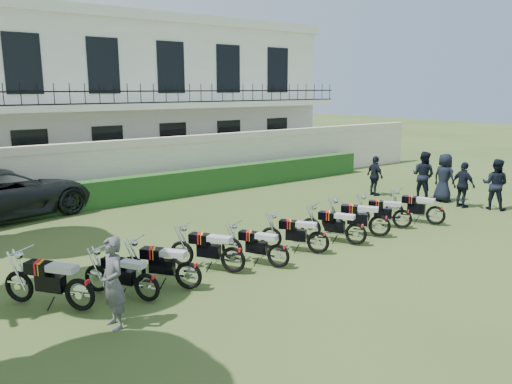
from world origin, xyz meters
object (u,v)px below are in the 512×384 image
at_px(motorcycle_4, 278,250).
at_px(motorcycle_1, 147,280).
at_px(officer_1, 495,184).
at_px(officer_5, 375,176).
at_px(officer_2, 463,185).
at_px(officer_3, 444,178).
at_px(motorcycle_0, 79,287).
at_px(officer_4, 423,175).
at_px(motorcycle_2, 188,269).
at_px(inspector, 113,283).
at_px(motorcycle_9, 436,211).
at_px(suv, 2,194).
at_px(motorcycle_5, 318,237).
at_px(motorcycle_7, 380,221).
at_px(motorcycle_3, 233,253).
at_px(motorcycle_8, 403,214).
at_px(motorcycle_6, 356,229).

bearing_deg(motorcycle_4, motorcycle_1, 149.97).
height_order(officer_1, officer_5, officer_1).
distance_m(motorcycle_1, motorcycle_4, 3.33).
bearing_deg(officer_2, motorcycle_1, 103.41).
xyz_separation_m(officer_3, officer_5, (-1.25, 2.25, -0.12)).
relative_size(motorcycle_1, officer_2, 0.99).
bearing_deg(officer_5, motorcycle_0, 119.42).
xyz_separation_m(officer_4, officer_5, (-1.04, 1.49, -0.13)).
xyz_separation_m(motorcycle_2, inspector, (-1.88, -0.67, 0.36)).
bearing_deg(officer_4, motorcycle_9, 123.84).
distance_m(suv, officer_2, 15.85).
xyz_separation_m(motorcycle_4, motorcycle_5, (1.48, 0.19, 0.01)).
height_order(motorcycle_4, officer_2, officer_2).
bearing_deg(officer_1, motorcycle_0, 71.48).
bearing_deg(officer_5, motorcycle_2, 123.99).
bearing_deg(officer_5, motorcycle_7, 145.21).
distance_m(motorcycle_2, motorcycle_3, 1.33).
bearing_deg(inspector, motorcycle_7, 92.38).
relative_size(motorcycle_4, motorcycle_7, 0.97).
xyz_separation_m(motorcycle_0, motorcycle_5, (6.04, -0.25, -0.05)).
xyz_separation_m(inspector, officer_5, (12.53, 4.62, -0.05)).
distance_m(motorcycle_2, inspector, 2.03).
xyz_separation_m(motorcycle_5, officer_1, (8.40, -0.16, 0.43)).
bearing_deg(officer_3, motorcycle_2, 101.76).
bearing_deg(inspector, motorcycle_9, 90.11).
bearing_deg(motorcycle_3, officer_4, -21.41).
relative_size(motorcycle_4, motorcycle_9, 0.93).
distance_m(motorcycle_5, officer_5, 7.84).
distance_m(motorcycle_0, inspector, 1.08).
relative_size(motorcycle_4, officer_2, 1.00).
distance_m(motorcycle_8, officer_1, 4.73).
relative_size(suv, officer_5, 3.77).
height_order(motorcycle_2, motorcycle_6, motorcycle_2).
height_order(motorcycle_9, officer_4, officer_4).
xyz_separation_m(motorcycle_7, officer_2, (5.32, 0.65, 0.32)).
bearing_deg(motorcycle_0, officer_4, -28.23).
bearing_deg(inspector, motorcycle_8, 92.76).
bearing_deg(motorcycle_8, inspector, 149.05).
distance_m(motorcycle_8, officer_4, 4.71).
height_order(motorcycle_1, motorcycle_2, motorcycle_2).
bearing_deg(suv, motorcycle_7, -149.49).
height_order(inspector, officer_5, inspector).
bearing_deg(officer_5, suv, 82.06).
xyz_separation_m(motorcycle_8, officer_4, (4.14, 2.21, 0.46)).
distance_m(motorcycle_6, motorcycle_7, 1.11).
bearing_deg(officer_3, motorcycle_1, 101.32).
bearing_deg(officer_3, motorcycle_4, 104.43).
height_order(motorcycle_9, officer_3, officer_3).
xyz_separation_m(motorcycle_1, motorcycle_5, (4.82, 0.11, 0.00)).
distance_m(officer_1, officer_4, 2.62).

